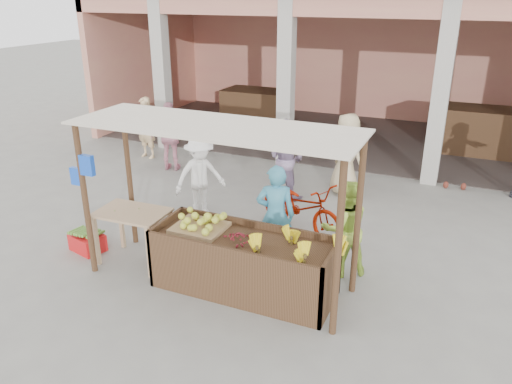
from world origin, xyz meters
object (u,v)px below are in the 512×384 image
at_px(vendor_blue, 275,212).
at_px(vendor_green, 345,226).
at_px(fruit_stall, 244,265).
at_px(side_table, 133,220).
at_px(red_crate, 88,242).
at_px(motorcycle, 302,206).

xyz_separation_m(vendor_blue, vendor_green, (1.06, 0.13, -0.08)).
bearing_deg(fruit_stall, vendor_blue, 82.37).
bearing_deg(side_table, fruit_stall, -3.79).
bearing_deg(red_crate, fruit_stall, 13.99).
distance_m(side_table, vendor_green, 3.26).
bearing_deg(side_table, vendor_green, 15.35).
bearing_deg(motorcycle, side_table, 159.26).
relative_size(fruit_stall, motorcycle, 1.33).
xyz_separation_m(vendor_green, motorcycle, (-1.04, 1.08, -0.29)).
bearing_deg(side_table, vendor_blue, 20.38).
bearing_deg(red_crate, motorcycle, 49.09).
height_order(side_table, red_crate, side_table).
bearing_deg(vendor_blue, vendor_green, 167.09).
bearing_deg(motorcycle, vendor_blue, -156.82).
bearing_deg(fruit_stall, motorcycle, 86.09).
bearing_deg(fruit_stall, vendor_green, 41.41).
relative_size(fruit_stall, vendor_green, 1.63).
height_order(side_table, vendor_blue, vendor_blue).
xyz_separation_m(side_table, motorcycle, (2.07, 2.07, -0.23)).
height_order(vendor_blue, motorcycle, vendor_blue).
height_order(vendor_green, motorcycle, vendor_green).
xyz_separation_m(fruit_stall, red_crate, (-2.89, 0.03, -0.26)).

